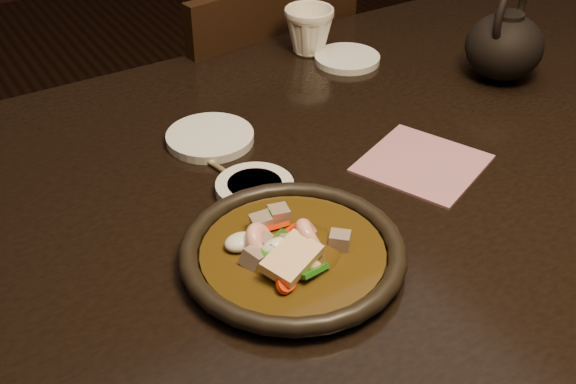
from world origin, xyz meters
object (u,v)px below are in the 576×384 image
plate (293,253)px  tea_cup (309,29)px  teapot (505,43)px  table (407,194)px  chair (245,140)px

plate → tea_cup: (0.32, 0.47, 0.03)m
plate → teapot: 0.58m
table → teapot: 0.32m
tea_cup → chair: bearing=94.8°
plate → tea_cup: size_ratio=2.95×
chair → teapot: (0.23, -0.47, 0.35)m
teapot → chair: bearing=92.9°
plate → teapot: size_ratio=1.52×
plate → tea_cup: bearing=55.4°
tea_cup → teapot: teapot is taller
chair → plate: (-0.30, -0.69, 0.30)m
table → plate: 0.31m
chair → tea_cup: bearing=87.1°
table → plate: size_ratio=6.26×
chair → tea_cup: size_ratio=9.80×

